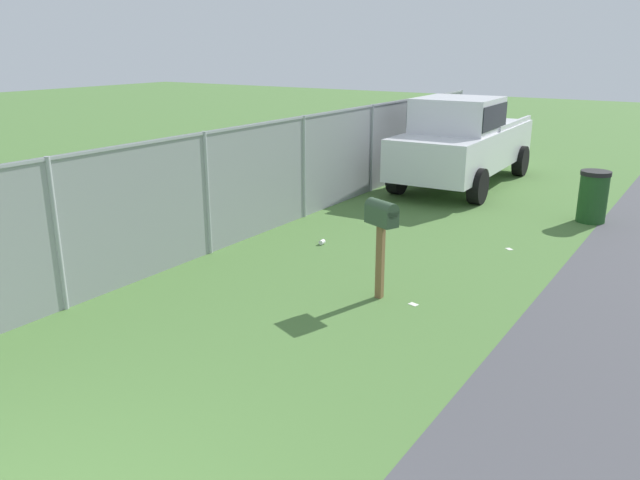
{
  "coord_description": "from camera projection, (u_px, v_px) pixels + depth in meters",
  "views": [
    {
      "loc": [
        -1.3,
        -3.4,
        3.24
      ],
      "look_at": [
        4.69,
        0.5,
        1.01
      ],
      "focal_mm": 35.48,
      "sensor_mm": 36.0,
      "label": 1
    }
  ],
  "objects": [
    {
      "name": "litter_wrapper_far_scatter",
      "position": [
        509.0,
        249.0,
        10.41
      ],
      "size": [
        0.14,
        0.15,
        0.01
      ],
      "primitive_type": "cube",
      "rotation": [
        0.0,
        0.0,
        4.0
      ],
      "color": "silver",
      "rests_on": "ground"
    },
    {
      "name": "pickup_truck",
      "position": [
        462.0,
        139.0,
        14.79
      ],
      "size": [
        5.38,
        2.25,
        2.09
      ],
      "rotation": [
        0.0,
        0.0,
        3.18
      ],
      "color": "silver",
      "rests_on": "ground"
    },
    {
      "name": "mailbox",
      "position": [
        381.0,
        221.0,
        8.12
      ],
      "size": [
        0.36,
        0.5,
        1.33
      ],
      "rotation": [
        0.0,
        0.0,
        -0.39
      ],
      "color": "brown",
      "rests_on": "ground"
    },
    {
      "name": "fence_section",
      "position": [
        304.0,
        163.0,
        12.08
      ],
      "size": [
        16.24,
        0.07,
        1.96
      ],
      "color": "#9EA3A8",
      "rests_on": "ground"
    },
    {
      "name": "litter_cup_near_hydrant",
      "position": [
        322.0,
        242.0,
        10.65
      ],
      "size": [
        0.1,
        0.09,
        0.08
      ],
      "primitive_type": "cylinder",
      "rotation": [
        0.0,
        1.57,
        3.2
      ],
      "color": "white",
      "rests_on": "ground"
    },
    {
      "name": "trash_bin",
      "position": [
        593.0,
        196.0,
        11.88
      ],
      "size": [
        0.55,
        0.55,
        0.98
      ],
      "color": "#1E4C1E",
      "rests_on": "ground"
    },
    {
      "name": "litter_wrapper_by_mailbox",
      "position": [
        413.0,
        304.0,
        8.2
      ],
      "size": [
        0.11,
        0.14,
        0.01
      ],
      "primitive_type": "cube",
      "rotation": [
        0.0,
        0.0,
        4.46
      ],
      "color": "silver",
      "rests_on": "ground"
    }
  ]
}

